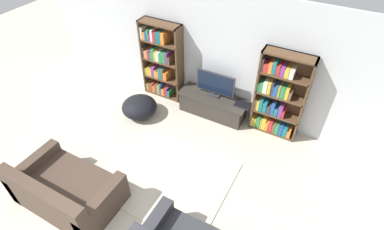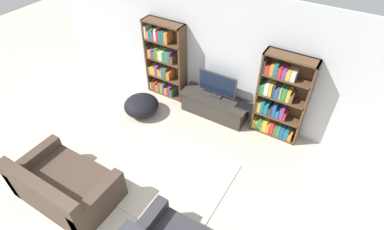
{
  "view_description": "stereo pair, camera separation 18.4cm",
  "coord_description": "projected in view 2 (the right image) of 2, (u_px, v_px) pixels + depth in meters",
  "views": [
    {
      "loc": [
        1.97,
        -0.69,
        4.3
      ],
      "look_at": [
        -0.01,
        2.95,
        0.7
      ],
      "focal_mm": 28.0,
      "sensor_mm": 36.0,
      "label": 1
    },
    {
      "loc": [
        2.13,
        -0.6,
        4.3
      ],
      "look_at": [
        -0.01,
        2.95,
        0.7
      ],
      "focal_mm": 28.0,
      "sensor_mm": 36.0,
      "label": 2
    }
  ],
  "objects": [
    {
      "name": "beanbag_ottoman",
      "position": [
        141.0,
        105.0,
        6.48
      ],
      "size": [
        0.75,
        0.75,
        0.41
      ],
      "primitive_type": "ellipsoid",
      "color": "black",
      "rests_on": "ground_plane"
    },
    {
      "name": "bookshelf_left",
      "position": [
        164.0,
        60.0,
        6.63
      ],
      "size": [
        0.93,
        0.3,
        1.77
      ],
      "color": "#513823",
      "rests_on": "ground_plane"
    },
    {
      "name": "television",
      "position": [
        217.0,
        85.0,
        6.13
      ],
      "size": [
        0.84,
        0.16,
        0.55
      ],
      "color": "#2D2D33",
      "rests_on": "tv_stand"
    },
    {
      "name": "area_rug",
      "position": [
        167.0,
        177.0,
        5.28
      ],
      "size": [
        2.04,
        1.82,
        0.02
      ],
      "color": "beige",
      "rests_on": "ground_plane"
    },
    {
      "name": "laptop",
      "position": [
        244.0,
        106.0,
        6.06
      ],
      "size": [
        0.32,
        0.24,
        0.03
      ],
      "color": "#28282D",
      "rests_on": "tv_stand"
    },
    {
      "name": "wall_back",
      "position": [
        226.0,
        56.0,
        5.92
      ],
      "size": [
        8.8,
        0.06,
        2.6
      ],
      "color": "silver",
      "rests_on": "ground_plane"
    },
    {
      "name": "tv_stand",
      "position": [
        215.0,
        106.0,
        6.43
      ],
      "size": [
        1.49,
        0.51,
        0.45
      ],
      "color": "#332D28",
      "rests_on": "ground_plane"
    },
    {
      "name": "bookshelf_right",
      "position": [
        279.0,
        99.0,
        5.63
      ],
      "size": [
        0.93,
        0.3,
        1.77
      ],
      "color": "#513823",
      "rests_on": "ground_plane"
    },
    {
      "name": "couch_left_sectional",
      "position": [
        65.0,
        187.0,
        4.82
      ],
      "size": [
        1.64,
        1.0,
        0.81
      ],
      "color": "#423328",
      "rests_on": "ground_plane"
    }
  ]
}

